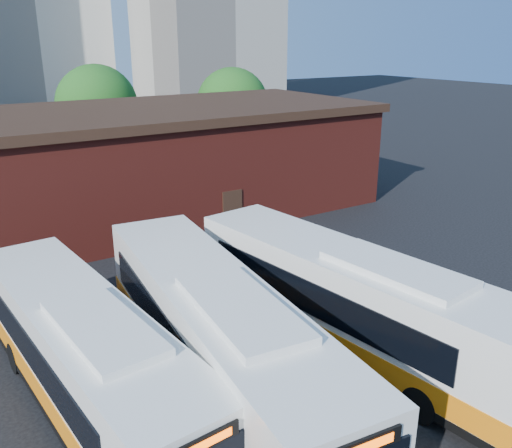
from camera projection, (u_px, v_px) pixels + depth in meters
ground at (370, 372)px, 17.55m from camera, size 220.00×220.00×0.00m
bus_west at (87, 362)px, 15.29m from camera, size 3.70×12.91×3.47m
bus_midwest at (217, 344)px, 15.93m from camera, size 4.27×14.15×3.80m
bus_mideast at (352, 307)px, 18.21m from camera, size 4.49×13.88×3.73m
transit_worker at (508, 363)px, 16.39m from camera, size 0.54×0.73×1.83m
depot_building at (138, 162)px, 32.42m from camera, size 28.60×12.60×6.40m
tree_mid at (97, 106)px, 44.00m from camera, size 6.56×6.56×8.36m
tree_east at (232, 104)px, 47.31m from camera, size 6.24×6.24×7.96m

